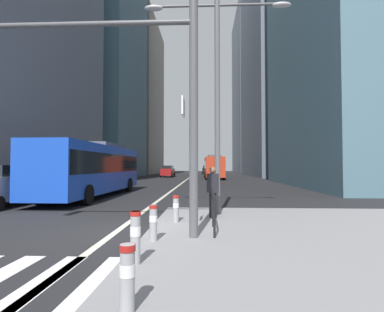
% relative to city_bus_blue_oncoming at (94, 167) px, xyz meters
% --- Properties ---
extents(ground_plane, '(160.00, 160.00, 0.00)m').
position_rel_city_bus_blue_oncoming_xyz_m(ground_plane, '(4.32, 10.45, -1.84)').
color(ground_plane, black).
extents(median_island, '(9.00, 10.00, 0.15)m').
position_rel_city_bus_blue_oncoming_xyz_m(median_island, '(9.82, -10.55, -1.76)').
color(median_island, gray).
rests_on(median_island, ground).
extents(lane_centre_line, '(0.20, 80.00, 0.01)m').
position_rel_city_bus_blue_oncoming_xyz_m(lane_centre_line, '(4.32, 20.45, -1.83)').
color(lane_centre_line, beige).
rests_on(lane_centre_line, ground).
extents(office_tower_left_mid, '(13.57, 19.27, 43.93)m').
position_rel_city_bus_blue_oncoming_xyz_m(office_tower_left_mid, '(-11.68, 31.28, 20.13)').
color(office_tower_left_mid, slate).
rests_on(office_tower_left_mid, ground).
extents(office_tower_left_far, '(13.52, 22.33, 37.07)m').
position_rel_city_bus_blue_oncoming_xyz_m(office_tower_left_far, '(-11.68, 54.46, 16.70)').
color(office_tower_left_far, gray).
rests_on(office_tower_left_far, ground).
extents(office_tower_right_mid, '(12.12, 25.79, 47.91)m').
position_rel_city_bus_blue_oncoming_xyz_m(office_tower_right_mid, '(21.32, 39.42, 22.12)').
color(office_tower_right_mid, slate).
rests_on(office_tower_right_mid, ground).
extents(office_tower_right_far, '(10.96, 23.81, 46.73)m').
position_rel_city_bus_blue_oncoming_xyz_m(office_tower_right_far, '(21.32, 69.93, 21.53)').
color(office_tower_right_far, slate).
rests_on(office_tower_right_far, ground).
extents(city_bus_blue_oncoming, '(2.78, 11.92, 3.40)m').
position_rel_city_bus_blue_oncoming_xyz_m(city_bus_blue_oncoming, '(0.00, 0.00, 0.00)').
color(city_bus_blue_oncoming, blue).
rests_on(city_bus_blue_oncoming, ground).
extents(sedan_white_oncoming, '(2.06, 4.31, 1.94)m').
position_rel_city_bus_blue_oncoming_xyz_m(sedan_white_oncoming, '(-2.67, -4.52, -0.85)').
color(sedan_white_oncoming, silver).
rests_on(sedan_white_oncoming, ground).
extents(city_bus_red_receding, '(2.89, 11.07, 3.40)m').
position_rel_city_bus_blue_oncoming_xyz_m(city_bus_red_receding, '(8.10, 25.91, -0.00)').
color(city_bus_red_receding, red).
rests_on(city_bus_red_receding, ground).
extents(car_oncoming_mid, '(2.15, 4.65, 1.94)m').
position_rel_city_bus_blue_oncoming_xyz_m(car_oncoming_mid, '(0.57, 31.81, -0.85)').
color(car_oncoming_mid, maroon).
rests_on(car_oncoming_mid, ground).
extents(car_receding_near, '(2.13, 4.18, 1.94)m').
position_rel_city_bus_blue_oncoming_xyz_m(car_receding_near, '(8.71, 42.91, -0.85)').
color(car_receding_near, '#B2A899').
rests_on(car_receding_near, ground).
extents(car_receding_far, '(2.08, 4.11, 1.94)m').
position_rel_city_bus_blue_oncoming_xyz_m(car_receding_far, '(7.08, 49.23, -0.85)').
color(car_receding_far, black).
rests_on(car_receding_far, ground).
extents(traffic_signal_gantry, '(5.92, 0.65, 6.00)m').
position_rel_city_bus_blue_oncoming_xyz_m(traffic_signal_gantry, '(4.65, -10.76, 2.26)').
color(traffic_signal_gantry, '#515156').
rests_on(traffic_signal_gantry, median_island).
extents(street_lamp_post, '(5.50, 0.32, 8.00)m').
position_rel_city_bus_blue_oncoming_xyz_m(street_lamp_post, '(7.35, -7.10, 3.45)').
color(street_lamp_post, '#56565B').
rests_on(street_lamp_post, median_island).
extents(bollard_front, '(0.20, 0.20, 0.81)m').
position_rel_city_bus_blue_oncoming_xyz_m(bollard_front, '(5.96, -14.55, -1.23)').
color(bollard_front, '#99999E').
rests_on(bollard_front, median_island).
extents(bollard_left, '(0.20, 0.20, 0.95)m').
position_rel_city_bus_blue_oncoming_xyz_m(bollard_left, '(5.64, -12.80, -1.16)').
color(bollard_left, '#99999E').
rests_on(bollard_left, median_island).
extents(bollard_right, '(0.20, 0.20, 0.84)m').
position_rel_city_bus_blue_oncoming_xyz_m(bollard_right, '(5.67, -11.14, -1.22)').
color(bollard_right, '#99999E').
rests_on(bollard_right, median_island).
extents(bollard_back, '(0.20, 0.20, 0.83)m').
position_rel_city_bus_blue_oncoming_xyz_m(bollard_back, '(5.97, -8.77, -1.23)').
color(bollard_back, '#99999E').
rests_on(bollard_back, median_island).
extents(pedestrian_railing, '(0.06, 4.05, 0.98)m').
position_rel_city_bus_blue_oncoming_xyz_m(pedestrian_railing, '(7.12, -8.79, -0.97)').
color(pedestrian_railing, black).
rests_on(pedestrian_railing, median_island).
extents(pedestrian_waiting, '(0.41, 0.45, 1.73)m').
position_rel_city_bus_blue_oncoming_xyz_m(pedestrian_waiting, '(7.15, -7.91, -0.73)').
color(pedestrian_waiting, black).
rests_on(pedestrian_waiting, median_island).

